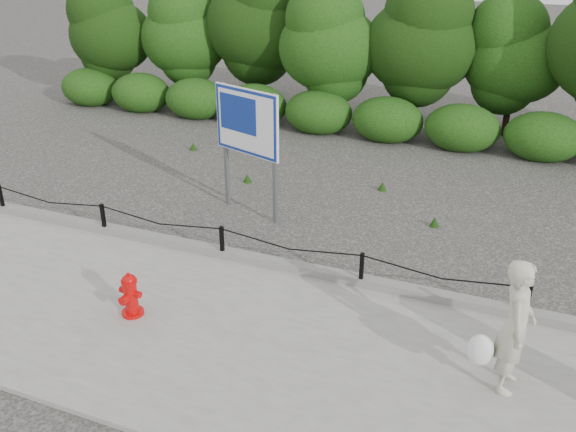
{
  "coord_description": "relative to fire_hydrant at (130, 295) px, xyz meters",
  "views": [
    {
      "loc": [
        4.58,
        -8.21,
        5.3
      ],
      "look_at": [
        1.15,
        0.2,
        1.0
      ],
      "focal_mm": 38.0,
      "sensor_mm": 36.0,
      "label": 1
    }
  ],
  "objects": [
    {
      "name": "sidewalk",
      "position": [
        0.44,
        0.05,
        -0.38
      ],
      "size": [
        14.0,
        4.0,
        0.08
      ],
      "primitive_type": "cube",
      "color": "gray",
      "rests_on": "ground"
    },
    {
      "name": "treeline",
      "position": [
        1.08,
        11.0,
        2.17
      ],
      "size": [
        20.16,
        3.91,
        4.98
      ],
      "color": "black",
      "rests_on": "ground"
    },
    {
      "name": "pedestrian",
      "position": [
        5.25,
        0.46,
        0.53
      ],
      "size": [
        0.72,
        0.65,
        1.78
      ],
      "rotation": [
        0.0,
        0.0,
        1.57
      ],
      "color": "beige",
      "rests_on": "sidewalk"
    },
    {
      "name": "ground",
      "position": [
        0.44,
        2.05,
        -0.42
      ],
      "size": [
        90.0,
        90.0,
        0.0
      ],
      "primitive_type": "plane",
      "color": "#2D2B28",
      "rests_on": "ground"
    },
    {
      "name": "curb",
      "position": [
        0.44,
        2.1,
        -0.27
      ],
      "size": [
        14.0,
        0.22,
        0.14
      ],
      "primitive_type": "cube",
      "color": "slate",
      "rests_on": "sidewalk"
    },
    {
      "name": "advertising_sign",
      "position": [
        0.01,
        4.03,
        1.41
      ],
      "size": [
        1.54,
        0.61,
        2.59
      ],
      "rotation": [
        0.0,
        0.0,
        -0.33
      ],
      "color": "slate",
      "rests_on": "ground"
    },
    {
      "name": "fire_hydrant",
      "position": [
        0.0,
        0.0,
        0.0
      ],
      "size": [
        0.37,
        0.38,
        0.7
      ],
      "rotation": [
        0.0,
        0.0,
        -0.09
      ],
      "color": "#C80708",
      "rests_on": "sidewalk"
    },
    {
      "name": "chain_barrier",
      "position": [
        0.44,
        2.05,
        0.04
      ],
      "size": [
        10.06,
        0.06,
        0.6
      ],
      "color": "black",
      "rests_on": "sidewalk"
    }
  ]
}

